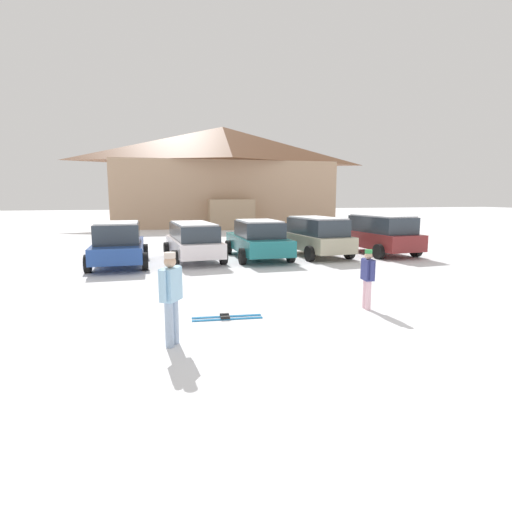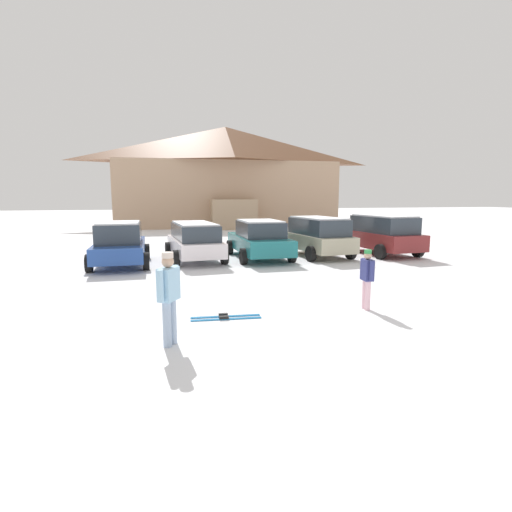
{
  "view_description": "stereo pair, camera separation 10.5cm",
  "coord_description": "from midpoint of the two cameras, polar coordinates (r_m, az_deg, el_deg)",
  "views": [
    {
      "loc": [
        -3.72,
        -4.84,
        2.61
      ],
      "look_at": [
        -0.83,
        6.03,
        0.94
      ],
      "focal_mm": 28.0,
      "sensor_mm": 36.0,
      "label": 1
    },
    {
      "loc": [
        -3.62,
        -4.87,
        2.61
      ],
      "look_at": [
        -0.83,
        6.03,
        0.94
      ],
      "focal_mm": 28.0,
      "sensor_mm": 36.0,
      "label": 2
    }
  ],
  "objects": [
    {
      "name": "ground",
      "position": [
        6.62,
        21.08,
        -15.37
      ],
      "size": [
        160.0,
        160.0,
        0.0
      ],
      "primitive_type": "plane",
      "color": "white"
    },
    {
      "name": "ski_lodge",
      "position": [
        36.77,
        -4.8,
        11.31
      ],
      "size": [
        19.73,
        9.71,
        8.75
      ],
      "color": "tan",
      "rests_on": "ground"
    },
    {
      "name": "parked_blue_hatchback",
      "position": [
        16.08,
        -19.21,
        1.67
      ],
      "size": [
        2.15,
        4.35,
        1.68
      ],
      "color": "#244796",
      "rests_on": "ground"
    },
    {
      "name": "parked_white_suv",
      "position": [
        16.62,
        -9.14,
        2.29
      ],
      "size": [
        2.32,
        4.58,
        1.57
      ],
      "color": "white",
      "rests_on": "ground"
    },
    {
      "name": "parked_teal_hatchback",
      "position": [
        16.98,
        0.1,
        2.44
      ],
      "size": [
        2.21,
        4.71,
        1.64
      ],
      "color": "#1D7175",
      "rests_on": "ground"
    },
    {
      "name": "parked_beige_suv",
      "position": [
        17.75,
        8.42,
        2.93
      ],
      "size": [
        2.35,
        4.14,
        1.73
      ],
      "color": "#AFA88C",
      "rests_on": "ground"
    },
    {
      "name": "parked_maroon_van",
      "position": [
        19.05,
        17.23,
        3.09
      ],
      "size": [
        2.35,
        4.2,
        1.79
      ],
      "color": "maroon",
      "rests_on": "ground"
    },
    {
      "name": "skier_adult_in_blue_parka",
      "position": [
        7.14,
        -12.46,
        -5.26
      ],
      "size": [
        0.42,
        0.54,
        1.67
      ],
      "color": "#97ACC8",
      "rests_on": "ground"
    },
    {
      "name": "skier_teen_in_navy_coat",
      "position": [
        9.62,
        15.35,
        -2.73
      ],
      "size": [
        0.23,
        0.52,
        1.41
      ],
      "color": "beige",
      "rests_on": "ground"
    },
    {
      "name": "pair_of_skis",
      "position": [
        8.78,
        -4.58,
        -8.73
      ],
      "size": [
        1.54,
        0.43,
        0.08
      ],
      "color": "#1B6FAF",
      "rests_on": "ground"
    }
  ]
}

